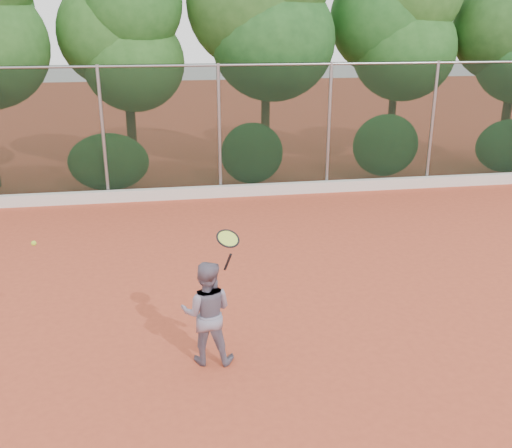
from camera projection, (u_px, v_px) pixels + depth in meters
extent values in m
plane|color=#BB482C|center=(266.00, 318.00, 9.17)|extent=(80.00, 80.00, 0.00)
cube|color=silver|center=(221.00, 191.00, 15.46)|extent=(24.00, 0.20, 0.30)
imported|color=slate|center=(207.00, 313.00, 7.77)|extent=(0.82, 0.69, 1.50)
cube|color=black|center=(219.00, 132.00, 15.09)|extent=(24.00, 0.01, 3.50)
cylinder|color=gray|center=(218.00, 65.00, 14.53)|extent=(24.00, 0.06, 0.06)
cylinder|color=gray|center=(103.00, 135.00, 14.64)|extent=(0.09, 0.09, 3.50)
cylinder|color=gray|center=(219.00, 132.00, 15.09)|extent=(0.09, 0.09, 3.50)
cylinder|color=gray|center=(329.00, 128.00, 15.55)|extent=(0.09, 0.09, 3.50)
cylinder|color=gray|center=(432.00, 125.00, 16.01)|extent=(0.09, 0.09, 3.50)
cylinder|color=#3D2817|center=(132.00, 138.00, 17.05)|extent=(0.28, 0.28, 2.40)
ellipsoid|color=#25561D|center=(134.00, 62.00, 16.25)|extent=(2.90, 2.40, 2.80)
ellipsoid|color=#24551D|center=(114.00, 33.00, 16.19)|extent=(3.20, 2.70, 3.10)
ellipsoid|color=#1F551D|center=(133.00, 2.00, 15.55)|extent=(2.70, 2.30, 2.90)
cylinder|color=#48341C|center=(265.00, 126.00, 17.28)|extent=(0.26, 0.26, 3.00)
ellipsoid|color=#2B6928|center=(273.00, 40.00, 16.38)|extent=(3.60, 3.00, 3.50)
ellipsoid|color=#38712B|center=(254.00, 3.00, 16.25)|extent=(3.90, 3.20, 3.80)
cylinder|color=#44291A|center=(391.00, 126.00, 18.14)|extent=(0.24, 0.24, 2.70)
ellipsoid|color=#1F511C|center=(404.00, 50.00, 17.29)|extent=(3.20, 2.70, 3.10)
ellipsoid|color=#1B501C|center=(387.00, 18.00, 17.20)|extent=(3.50, 2.90, 3.40)
cylinder|color=#3C2717|center=(504.00, 128.00, 18.37)|extent=(0.28, 0.28, 2.50)
ellipsoid|color=#306526|center=(506.00, 28.00, 17.49)|extent=(3.30, 2.80, 3.20)
ellipsoid|color=#35702A|center=(109.00, 162.00, 15.68)|extent=(2.20, 1.16, 1.60)
ellipsoid|color=#266124|center=(252.00, 153.00, 16.26)|extent=(1.80, 1.04, 1.76)
ellipsoid|color=#30762D|center=(386.00, 145.00, 16.84)|extent=(2.00, 1.10, 1.84)
ellipsoid|color=#296C2B|center=(509.00, 146.00, 17.50)|extent=(2.16, 1.12, 1.64)
cylinder|color=black|center=(228.00, 262.00, 7.42)|extent=(0.11, 0.19, 0.29)
torus|color=black|center=(228.00, 239.00, 7.25)|extent=(0.40, 0.38, 0.18)
cylinder|color=#C7E744|center=(228.00, 239.00, 7.25)|extent=(0.33, 0.32, 0.14)
sphere|color=#B4D831|center=(34.00, 243.00, 7.64)|extent=(0.07, 0.07, 0.07)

